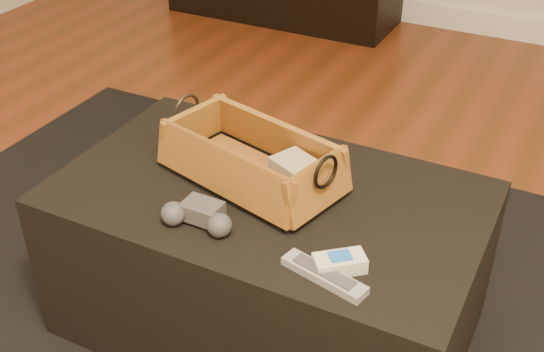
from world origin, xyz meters
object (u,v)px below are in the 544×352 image
at_px(game_controller, 199,216).
at_px(silver_remote, 324,275).
at_px(tv_remote, 240,169).
at_px(ottoman, 269,260).
at_px(wicker_basket, 252,161).
at_px(cream_gadget, 340,263).

xyz_separation_m(game_controller, silver_remote, (0.31, -0.03, -0.02)).
xyz_separation_m(tv_remote, silver_remote, (0.32, -0.24, -0.02)).
bearing_deg(silver_remote, game_controller, 173.75).
bearing_deg(ottoman, wicker_basket, 155.34).
distance_m(wicker_basket, silver_remote, 0.39).
height_order(tv_remote, wicker_basket, wicker_basket).
bearing_deg(cream_gadget, tv_remote, 149.57).
bearing_deg(wicker_basket, ottoman, -24.66).
height_order(game_controller, silver_remote, game_controller).
distance_m(ottoman, silver_remote, 0.39).
xyz_separation_m(ottoman, game_controller, (-0.07, -0.19, 0.24)).
bearing_deg(game_controller, ottoman, 69.05).
relative_size(wicker_basket, silver_remote, 2.53).
bearing_deg(game_controller, wicker_basket, 86.37).
bearing_deg(game_controller, tv_remote, 93.35).
relative_size(game_controller, cream_gadget, 1.51).
bearing_deg(tv_remote, ottoman, -2.37).
bearing_deg(tv_remote, cream_gadget, -21.78).
bearing_deg(cream_gadget, game_controller, -178.99).
relative_size(tv_remote, cream_gadget, 2.07).
bearing_deg(ottoman, tv_remote, 168.98).
distance_m(tv_remote, game_controller, 0.20).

